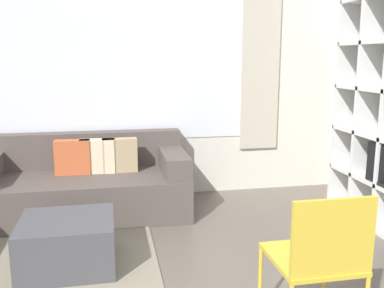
{
  "coord_description": "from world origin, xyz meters",
  "views": [
    {
      "loc": [
        -0.11,
        -1.66,
        1.53
      ],
      "look_at": [
        0.53,
        1.66,
        0.85
      ],
      "focal_mm": 40.0,
      "sensor_mm": 36.0,
      "label": 1
    }
  ],
  "objects": [
    {
      "name": "ottoman",
      "position": [
        -0.45,
        1.4,
        0.19
      ],
      "size": [
        0.67,
        0.61,
        0.38
      ],
      "color": "#47474C",
      "rests_on": "ground_plane"
    },
    {
      "name": "wall_back",
      "position": [
        0.0,
        3.05,
        1.36
      ],
      "size": [
        6.31,
        0.11,
        2.7
      ],
      "color": "silver",
      "rests_on": "ground_plane"
    },
    {
      "name": "couch_main",
      "position": [
        -0.39,
        2.55,
        0.29
      ],
      "size": [
        2.02,
        0.91,
        0.77
      ],
      "color": "#564C47",
      "rests_on": "ground_plane"
    },
    {
      "name": "folding_chair",
      "position": [
        0.94,
        0.26,
        0.52
      ],
      "size": [
        0.44,
        0.46,
        0.86
      ],
      "rotation": [
        0.0,
        0.0,
        3.14
      ],
      "color": "gold",
      "rests_on": "ground_plane"
    }
  ]
}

